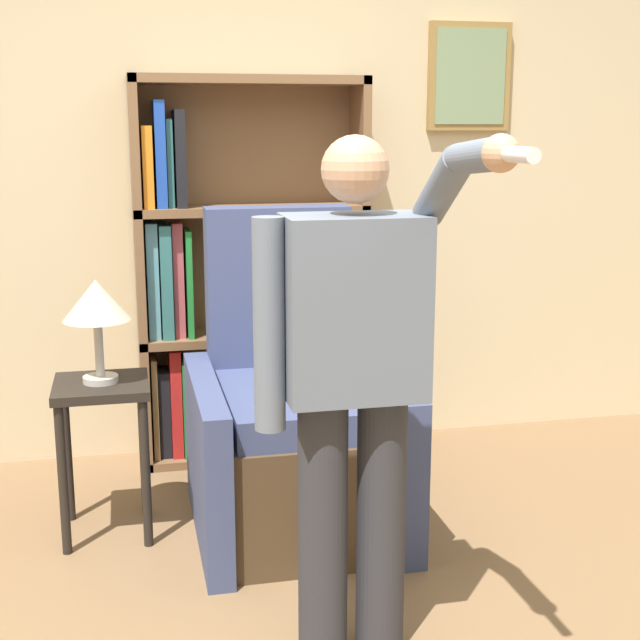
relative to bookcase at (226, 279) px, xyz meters
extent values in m
cube|color=beige|center=(0.07, 0.16, 0.52)|extent=(8.00, 0.06, 2.80)
cube|color=olive|center=(1.24, 0.11, 0.95)|extent=(0.42, 0.04, 0.52)
cube|color=gray|center=(1.24, 0.09, 0.95)|extent=(0.36, 0.01, 0.46)
cube|color=brown|center=(-0.40, -0.02, 0.03)|extent=(0.04, 0.28, 1.82)
cube|color=brown|center=(0.64, -0.02, 0.03)|extent=(0.04, 0.28, 1.82)
cube|color=brown|center=(0.12, 0.11, 0.03)|extent=(1.09, 0.01, 1.82)
cube|color=brown|center=(0.12, -0.02, -0.86)|extent=(1.09, 0.28, 0.04)
cube|color=brown|center=(0.12, -0.02, -0.28)|extent=(1.09, 0.28, 0.04)
cube|color=brown|center=(0.12, -0.02, 0.33)|extent=(1.09, 0.28, 0.04)
cube|color=brown|center=(0.12, -0.02, 0.92)|extent=(1.09, 0.28, 0.04)
cube|color=#9E7A47|center=(-0.36, -0.02, -0.60)|extent=(0.03, 0.20, 0.49)
cube|color=black|center=(-0.32, -0.02, -0.63)|extent=(0.05, 0.16, 0.42)
cube|color=red|center=(-0.26, -0.02, -0.58)|extent=(0.05, 0.19, 0.53)
cube|color=#238438|center=(-0.21, -0.02, -0.61)|extent=(0.04, 0.22, 0.46)
cube|color=#5B99A8|center=(-0.16, -0.02, -0.65)|extent=(0.05, 0.19, 0.39)
cube|color=#5B99A8|center=(-0.34, -0.02, 0.01)|extent=(0.05, 0.18, 0.54)
cube|color=#337070|center=(-0.28, -0.02, 0.01)|extent=(0.05, 0.22, 0.53)
cube|color=#BC4C56|center=(-0.23, -0.02, 0.01)|extent=(0.05, 0.16, 0.54)
cube|color=#238438|center=(-0.18, -0.02, -0.01)|extent=(0.03, 0.21, 0.50)
cube|color=orange|center=(-0.35, -0.02, 0.53)|extent=(0.05, 0.22, 0.36)
cube|color=#1E47B2|center=(-0.29, -0.02, 0.59)|extent=(0.05, 0.22, 0.48)
cube|color=#337070|center=(-0.25, -0.02, 0.55)|extent=(0.03, 0.16, 0.39)
cube|color=black|center=(-0.20, -0.02, 0.57)|extent=(0.05, 0.23, 0.43)
cube|color=#4C3823|center=(0.16, -0.87, -0.64)|extent=(0.61, 0.85, 0.48)
cube|color=#3D4770|center=(0.16, -0.91, -0.35)|extent=(0.57, 0.73, 0.12)
cube|color=#3D4770|center=(0.16, -0.49, -0.13)|extent=(0.61, 0.16, 1.03)
cube|color=#3D4770|center=(-0.19, -0.87, -0.56)|extent=(0.10, 0.93, 0.64)
cube|color=#3D4770|center=(0.52, -0.87, -0.56)|extent=(0.10, 0.93, 0.64)
cylinder|color=#2D2D33|center=(0.08, -1.75, -0.47)|extent=(0.15, 0.15, 0.83)
cylinder|color=#2D2D33|center=(0.26, -1.75, -0.47)|extent=(0.15, 0.15, 0.83)
cube|color=slate|center=(0.17, -1.75, 0.21)|extent=(0.40, 0.24, 0.53)
sphere|color=tan|center=(0.17, -1.75, 0.60)|extent=(0.19, 0.19, 0.19)
cylinder|color=slate|center=(-0.08, -1.75, 0.17)|extent=(0.09, 0.09, 0.61)
cylinder|color=slate|center=(0.38, -1.87, 0.55)|extent=(0.09, 0.28, 0.23)
cylinder|color=slate|center=(0.38, -2.11, 0.65)|extent=(0.08, 0.27, 0.10)
sphere|color=tan|center=(0.38, -2.24, 0.66)|extent=(0.09, 0.09, 0.09)
cylinder|color=white|center=(0.38, -2.34, 0.66)|extent=(0.04, 0.15, 0.04)
cube|color=black|center=(-0.58, -0.75, -0.27)|extent=(0.36, 0.36, 0.04)
cylinder|color=black|center=(-0.73, -0.90, -0.59)|extent=(0.04, 0.04, 0.59)
cylinder|color=black|center=(-0.43, -0.90, -0.59)|extent=(0.04, 0.04, 0.59)
cylinder|color=black|center=(-0.73, -0.59, -0.59)|extent=(0.04, 0.04, 0.59)
cylinder|color=black|center=(-0.43, -0.59, -0.59)|extent=(0.04, 0.04, 0.59)
cylinder|color=#B7B2A8|center=(-0.58, -0.75, -0.24)|extent=(0.14, 0.14, 0.02)
cylinder|color=#B7B2A8|center=(-0.58, -0.75, -0.12)|extent=(0.03, 0.03, 0.22)
cone|color=beige|center=(-0.58, -0.75, 0.07)|extent=(0.26, 0.26, 0.16)
camera|label=1|loc=(-0.47, -4.17, 0.72)|focal=50.00mm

